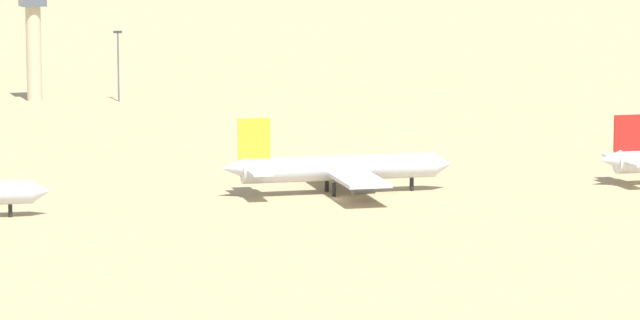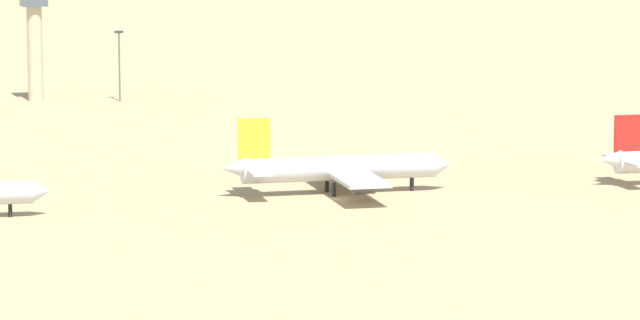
{
  "view_description": "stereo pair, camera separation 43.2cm",
  "coord_description": "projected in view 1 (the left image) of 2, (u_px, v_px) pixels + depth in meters",
  "views": [
    {
      "loc": [
        -80.79,
        -228.99,
        41.48
      ],
      "look_at": [
        -2.92,
        -1.77,
        6.0
      ],
      "focal_mm": 97.86,
      "sensor_mm": 36.0,
      "label": 1
    },
    {
      "loc": [
        -80.38,
        -229.13,
        41.48
      ],
      "look_at": [
        -2.92,
        -1.77,
        6.0
      ],
      "focal_mm": 97.86,
      "sensor_mm": 36.0,
      "label": 2
    }
  ],
  "objects": [
    {
      "name": "ground",
      "position": [
        335.0,
        199.0,
        246.27
      ],
      "size": [
        4000.0,
        4000.0,
        0.0
      ],
      "primitive_type": "plane",
      "color": "tan"
    },
    {
      "name": "light_pole_west",
      "position": [
        118.0,
        60.0,
        366.56
      ],
      "size": [
        1.8,
        0.5,
        14.92
      ],
      "color": "#59595E",
      "rests_on": "ground"
    },
    {
      "name": "parked_jet_yellow_3",
      "position": [
        337.0,
        168.0,
        250.32
      ],
      "size": [
        34.33,
        29.0,
        11.33
      ],
      "rotation": [
        0.0,
        0.0,
        -0.09
      ],
      "color": "silver",
      "rests_on": "ground"
    },
    {
      "name": "control_tower",
      "position": [
        33.0,
        28.0,
        366.59
      ],
      "size": [
        5.2,
        5.2,
        25.65
      ],
      "color": "#C6B793",
      "rests_on": "ground"
    }
  ]
}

